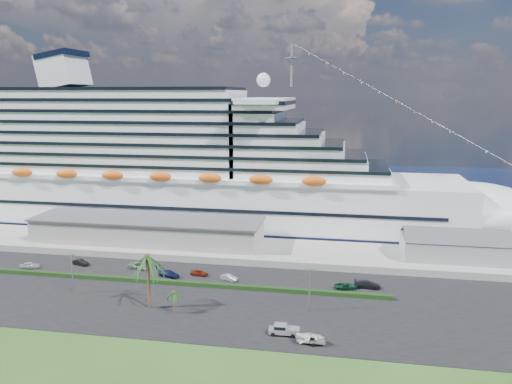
% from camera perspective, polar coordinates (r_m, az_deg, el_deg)
% --- Properties ---
extents(ground, '(420.00, 420.00, 0.00)m').
position_cam_1_polar(ground, '(92.96, -7.11, -14.49)').
color(ground, '#274717').
rests_on(ground, ground).
extents(asphalt_lot, '(140.00, 38.00, 0.12)m').
position_cam_1_polar(asphalt_lot, '(102.54, -5.26, -11.88)').
color(asphalt_lot, black).
rests_on(asphalt_lot, ground).
extents(wharf, '(240.00, 20.00, 1.80)m').
position_cam_1_polar(wharf, '(128.68, -1.82, -6.58)').
color(wharf, gray).
rests_on(wharf, ground).
extents(water, '(420.00, 160.00, 0.02)m').
position_cam_1_polar(water, '(215.17, 3.15, 0.41)').
color(water, black).
rests_on(water, ground).
extents(cruise_ship, '(191.00, 38.00, 54.00)m').
position_cam_1_polar(cruise_ship, '(153.18, -7.90, 2.27)').
color(cruise_ship, silver).
rests_on(cruise_ship, ground).
extents(terminal_building, '(61.00, 15.00, 6.30)m').
position_cam_1_polar(terminal_building, '(134.76, -12.32, -4.20)').
color(terminal_building, gray).
rests_on(terminal_building, wharf).
extents(port_shed, '(24.00, 12.31, 7.37)m').
position_cam_1_polar(port_shed, '(127.80, 21.75, -5.88)').
color(port_shed, gray).
rests_on(port_shed, wharf).
extents(hedge, '(88.00, 1.10, 0.90)m').
position_cam_1_polar(hedge, '(109.00, -8.68, -10.24)').
color(hedge, black).
rests_on(hedge, asphalt_lot).
extents(lamp_post_left, '(1.60, 0.35, 8.27)m').
position_cam_1_polar(lamp_post_left, '(108.64, -20.29, -8.22)').
color(lamp_post_left, gray).
rests_on(lamp_post_left, asphalt_lot).
extents(lamp_post_right, '(1.60, 0.35, 8.27)m').
position_cam_1_polar(lamp_post_right, '(94.64, 6.15, -10.45)').
color(lamp_post_right, gray).
rests_on(lamp_post_right, asphalt_lot).
extents(palm_tall, '(8.82, 8.82, 11.13)m').
position_cam_1_polar(palm_tall, '(96.20, -12.28, -7.84)').
color(palm_tall, '#47301E').
rests_on(palm_tall, ground).
extents(palm_short, '(3.53, 3.53, 4.56)m').
position_cam_1_polar(palm_short, '(94.96, -9.36, -11.56)').
color(palm_short, '#47301E').
rests_on(palm_short, ground).
extents(parked_car_0, '(4.64, 3.22, 1.47)m').
position_cam_1_polar(parked_car_0, '(128.63, -24.43, -7.64)').
color(parked_car_0, '#B4B4B6').
rests_on(parked_car_0, asphalt_lot).
extents(parked_car_1, '(4.36, 2.51, 1.36)m').
position_cam_1_polar(parked_car_1, '(126.63, -19.43, -7.58)').
color(parked_car_1, black).
rests_on(parked_car_1, asphalt_lot).
extents(parked_car_2, '(5.53, 3.54, 1.42)m').
position_cam_1_polar(parked_car_2, '(120.22, -13.22, -8.21)').
color(parked_car_2, gray).
rests_on(parked_car_2, asphalt_lot).
extents(parked_car_3, '(5.29, 3.46, 1.43)m').
position_cam_1_polar(parked_car_3, '(113.78, -9.89, -9.20)').
color(parked_car_3, '#11173C').
rests_on(parked_car_3, asphalt_lot).
extents(parked_car_4, '(4.10, 2.05, 1.34)m').
position_cam_1_polar(parked_car_4, '(113.67, -6.50, -9.15)').
color(parked_car_4, maroon).
rests_on(parked_car_4, asphalt_lot).
extents(parked_car_5, '(4.07, 2.65, 1.27)m').
position_cam_1_polar(parked_car_5, '(110.41, -3.12, -9.74)').
color(parked_car_5, '#989B9E').
rests_on(parked_car_5, asphalt_lot).
extents(parked_car_6, '(5.06, 3.21, 1.30)m').
position_cam_1_polar(parked_car_6, '(107.28, 10.25, -10.54)').
color(parked_car_6, '#0E3A23').
rests_on(parked_car_6, asphalt_lot).
extents(parked_car_7, '(5.60, 2.65, 1.58)m').
position_cam_1_polar(parked_car_7, '(108.74, 12.61, -10.25)').
color(parked_car_7, black).
rests_on(parked_car_7, asphalt_lot).
extents(pickup_truck, '(5.25, 2.10, 1.84)m').
position_cam_1_polar(pickup_truck, '(87.21, 3.18, -15.40)').
color(pickup_truck, black).
rests_on(pickup_truck, asphalt_lot).
extents(boat_trailer, '(5.81, 3.77, 1.67)m').
position_cam_1_polar(boat_trailer, '(84.75, 6.34, -16.22)').
color(boat_trailer, gray).
rests_on(boat_trailer, asphalt_lot).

